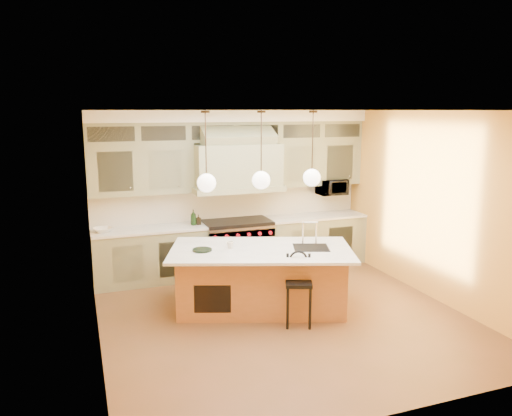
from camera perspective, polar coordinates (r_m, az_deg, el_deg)
name	(u,v)px	position (r m, az deg, el deg)	size (l,w,h in m)	color
floor	(283,317)	(7.29, 3.12, -12.33)	(5.00, 5.00, 0.00)	brown
ceiling	(285,110)	(6.69, 3.39, 11.09)	(5.00, 5.00, 0.00)	white
wall_back	(231,191)	(9.16, -2.89, 2.01)	(5.00, 5.00, 0.00)	gold
wall_front	(392,273)	(4.73, 15.27, -7.17)	(5.00, 5.00, 0.00)	gold
wall_left	(93,233)	(6.32, -18.12, -2.72)	(5.00, 5.00, 0.00)	gold
wall_right	(434,206)	(8.14, 19.66, 0.21)	(5.00, 5.00, 0.00)	gold
back_cabinetry	(235,194)	(8.91, -2.38, 1.62)	(5.00, 0.77, 2.90)	gray
range	(237,246)	(9.03, -2.16, -4.38)	(1.20, 0.74, 0.96)	silver
kitchen_island	(261,277)	(7.45, 0.61, -7.91)	(2.93, 2.17, 1.35)	#976135
counter_stool	(298,285)	(6.89, 4.88, -8.71)	(0.46, 0.46, 1.01)	black
microwave	(332,187)	(9.68, 8.67, 2.39)	(0.54, 0.37, 0.30)	black
oil_bottle_a	(193,217)	(8.69, -7.17, -1.07)	(0.10, 0.11, 0.27)	black
oil_bottle_b	(198,220)	(8.73, -6.59, -1.33)	(0.08, 0.08, 0.17)	black
fruit_bowl	(103,230)	(8.53, -17.10, -2.40)	(0.30, 0.30, 0.07)	white
cup	(230,245)	(7.30, -2.97, -4.23)	(0.11, 0.11, 0.10)	silver
pendant_left	(207,181)	(6.87, -5.68, 3.11)	(0.26, 0.26, 1.11)	#2D2319
pendant_center	(261,178)	(7.11, 0.59, 3.43)	(0.26, 0.26, 1.11)	#2D2319
pendant_right	(312,176)	(7.42, 6.40, 3.69)	(0.26, 0.26, 1.11)	#2D2319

